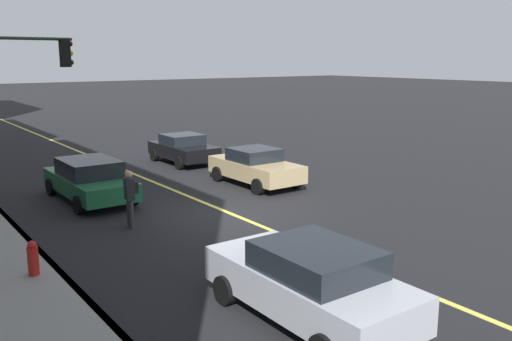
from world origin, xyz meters
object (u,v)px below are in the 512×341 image
(car_green, at_px, (90,179))
(car_tan, at_px, (255,166))
(pedestrian_with_backpack, at_px, (130,194))
(fire_hydrant, at_px, (33,261))
(car_black, at_px, (183,148))
(car_silver, at_px, (310,281))
(traffic_light_mast, at_px, (14,89))

(car_green, xyz_separation_m, car_tan, (-1.43, -6.06, -0.03))
(pedestrian_with_backpack, xyz_separation_m, fire_hydrant, (-2.47, 3.36, -0.53))
(car_green, relative_size, pedestrian_with_backpack, 2.73)
(car_black, bearing_deg, car_green, 125.11)
(car_green, height_order, car_black, car_green)
(pedestrian_with_backpack, bearing_deg, car_silver, -177.25)
(car_black, bearing_deg, traffic_light_mast, 116.03)
(car_green, height_order, car_silver, car_silver)
(car_black, bearing_deg, pedestrian_with_backpack, 142.63)
(car_tan, bearing_deg, car_green, 76.69)
(car_silver, height_order, fire_hydrant, car_silver)
(car_black, relative_size, car_tan, 0.93)
(car_black, height_order, fire_hydrant, car_black)
(car_black, bearing_deg, fire_hydrant, 137.83)
(pedestrian_with_backpack, height_order, fire_hydrant, pedestrian_with_backpack)
(traffic_light_mast, relative_size, fire_hydrant, 6.14)
(car_silver, height_order, traffic_light_mast, traffic_light_mast)
(car_silver, distance_m, car_tan, 11.35)
(car_black, xyz_separation_m, car_silver, (-15.36, 5.70, 0.08))
(car_silver, distance_m, pedestrian_with_backpack, 7.44)
(car_black, relative_size, car_silver, 0.87)
(car_green, xyz_separation_m, car_silver, (-11.18, -0.25, 0.03))
(car_black, height_order, traffic_light_mast, traffic_light_mast)
(car_black, xyz_separation_m, fire_hydrant, (-10.40, 9.42, -0.23))
(car_green, xyz_separation_m, fire_hydrant, (-6.22, 3.47, -0.28))
(car_tan, bearing_deg, pedestrian_with_backpack, 110.56)
(car_black, height_order, car_tan, car_tan)
(car_tan, distance_m, fire_hydrant, 10.67)
(car_black, bearing_deg, car_tan, -178.80)
(pedestrian_with_backpack, distance_m, fire_hydrant, 4.21)
(car_silver, bearing_deg, car_tan, -30.82)
(car_tan, height_order, traffic_light_mast, traffic_light_mast)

